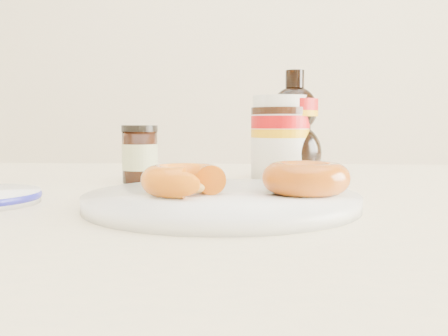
{
  "coord_description": "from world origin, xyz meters",
  "views": [
    {
      "loc": [
        0.04,
        -0.5,
        0.83
      ],
      "look_at": [
        0.01,
        0.05,
        0.79
      ],
      "focal_mm": 40.0,
      "sensor_mm": 36.0,
      "label": 1
    }
  ],
  "objects_px": {
    "dining_table": "(217,260)",
    "dark_jar": "(140,155)",
    "plate": "(221,200)",
    "donut_bitten": "(184,180)",
    "donut_whole": "(306,178)",
    "nutella_jar": "(280,134)",
    "syrup_bottle": "(294,125)"
  },
  "relations": [
    {
      "from": "plate",
      "to": "donut_bitten",
      "type": "relative_size",
      "value": 3.26
    },
    {
      "from": "dark_jar",
      "to": "dining_table",
      "type": "bearing_deg",
      "value": -41.32
    },
    {
      "from": "donut_whole",
      "to": "nutella_jar",
      "type": "relative_size",
      "value": 0.7
    },
    {
      "from": "plate",
      "to": "nutella_jar",
      "type": "distance_m",
      "value": 0.29
    },
    {
      "from": "plate",
      "to": "nutella_jar",
      "type": "xyz_separation_m",
      "value": [
        0.07,
        0.27,
        0.06
      ]
    },
    {
      "from": "dining_table",
      "to": "syrup_bottle",
      "type": "xyz_separation_m",
      "value": [
        0.11,
        0.17,
        0.17
      ]
    },
    {
      "from": "dining_table",
      "to": "dark_jar",
      "type": "height_order",
      "value": "dark_jar"
    },
    {
      "from": "nutella_jar",
      "to": "syrup_bottle",
      "type": "bearing_deg",
      "value": 5.33
    },
    {
      "from": "plate",
      "to": "donut_bitten",
      "type": "height_order",
      "value": "donut_bitten"
    },
    {
      "from": "dining_table",
      "to": "dark_jar",
      "type": "distance_m",
      "value": 0.2
    },
    {
      "from": "plate",
      "to": "syrup_bottle",
      "type": "xyz_separation_m",
      "value": [
        0.1,
        0.27,
        0.08
      ]
    },
    {
      "from": "plate",
      "to": "donut_whole",
      "type": "height_order",
      "value": "donut_whole"
    },
    {
      "from": "donut_bitten",
      "to": "nutella_jar",
      "type": "bearing_deg",
      "value": 71.4
    },
    {
      "from": "donut_bitten",
      "to": "syrup_bottle",
      "type": "relative_size",
      "value": 0.51
    },
    {
      "from": "dining_table",
      "to": "donut_bitten",
      "type": "xyz_separation_m",
      "value": [
        -0.03,
        -0.11,
        0.11
      ]
    },
    {
      "from": "syrup_bottle",
      "to": "dark_jar",
      "type": "xyz_separation_m",
      "value": [
        -0.22,
        -0.07,
        -0.04
      ]
    },
    {
      "from": "donut_bitten",
      "to": "syrup_bottle",
      "type": "distance_m",
      "value": 0.32
    },
    {
      "from": "plate",
      "to": "dark_jar",
      "type": "height_order",
      "value": "dark_jar"
    },
    {
      "from": "nutella_jar",
      "to": "donut_bitten",
      "type": "bearing_deg",
      "value": -111.52
    },
    {
      "from": "donut_bitten",
      "to": "nutella_jar",
      "type": "xyz_separation_m",
      "value": [
        0.11,
        0.28,
        0.04
      ]
    },
    {
      "from": "plate",
      "to": "donut_bitten",
      "type": "xyz_separation_m",
      "value": [
        -0.04,
        -0.01,
        0.02
      ]
    },
    {
      "from": "dining_table",
      "to": "nutella_jar",
      "type": "bearing_deg",
      "value": 63.12
    },
    {
      "from": "donut_bitten",
      "to": "dark_jar",
      "type": "height_order",
      "value": "dark_jar"
    },
    {
      "from": "plate",
      "to": "dark_jar",
      "type": "distance_m",
      "value": 0.24
    },
    {
      "from": "donut_whole",
      "to": "dining_table",
      "type": "bearing_deg",
      "value": 135.0
    },
    {
      "from": "donut_whole",
      "to": "nutella_jar",
      "type": "height_order",
      "value": "nutella_jar"
    },
    {
      "from": "dining_table",
      "to": "donut_bitten",
      "type": "distance_m",
      "value": 0.16
    },
    {
      "from": "nutella_jar",
      "to": "dining_table",
      "type": "bearing_deg",
      "value": -116.88
    },
    {
      "from": "plate",
      "to": "donut_whole",
      "type": "distance_m",
      "value": 0.09
    },
    {
      "from": "dining_table",
      "to": "nutella_jar",
      "type": "height_order",
      "value": "nutella_jar"
    },
    {
      "from": "donut_bitten",
      "to": "dark_jar",
      "type": "relative_size",
      "value": 1.03
    },
    {
      "from": "dining_table",
      "to": "dark_jar",
      "type": "bearing_deg",
      "value": 138.68
    }
  ]
}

